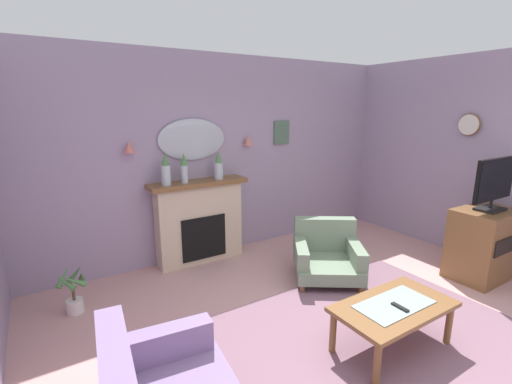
{
  "coord_description": "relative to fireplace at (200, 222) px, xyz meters",
  "views": [
    {
      "loc": [
        -2.39,
        -1.64,
        2.14
      ],
      "look_at": [
        -0.27,
        1.75,
        1.18
      ],
      "focal_mm": 24.82,
      "sensor_mm": 36.0,
      "label": 1
    }
  ],
  "objects": [
    {
      "name": "fireplace",
      "position": [
        0.0,
        0.0,
        0.0
      ],
      "size": [
        1.36,
        0.36,
        1.16
      ],
      "color": "beige",
      "rests_on": "ground"
    },
    {
      "name": "coffee_table",
      "position": [
        0.69,
        -2.69,
        -0.19
      ],
      "size": [
        1.1,
        0.6,
        0.45
      ],
      "color": "brown",
      "rests_on": "ground"
    },
    {
      "name": "wall_sconce_right",
      "position": [
        0.85,
        0.09,
        1.09
      ],
      "size": [
        0.14,
        0.14,
        0.14
      ],
      "primitive_type": "cone",
      "color": "#D17066"
    },
    {
      "name": "mantel_vase_centre",
      "position": [
        -0.2,
        -0.03,
        0.8
      ],
      "size": [
        0.1,
        0.1,
        0.4
      ],
      "color": "silver",
      "rests_on": "fireplace"
    },
    {
      "name": "framed_picture",
      "position": [
        1.5,
        0.15,
        1.18
      ],
      "size": [
        0.28,
        0.03,
        0.36
      ],
      "primitive_type": "cube",
      "color": "#4C6B56"
    },
    {
      "name": "floor",
      "position": [
        0.56,
        -2.78,
        -0.62
      ],
      "size": [
        6.67,
        6.9,
        0.1
      ],
      "primitive_type": "cube",
      "color": "#C6938E",
      "rests_on": "ground"
    },
    {
      "name": "armchair_in_corner",
      "position": [
        1.18,
        -1.31,
        -0.27
      ],
      "size": [
        1.12,
        1.13,
        0.71
      ],
      "color": "gray",
      "rests_on": "ground"
    },
    {
      "name": "wall_sconce_left",
      "position": [
        -0.85,
        0.09,
        1.09
      ],
      "size": [
        0.14,
        0.14,
        0.14
      ],
      "primitive_type": "cone",
      "color": "#D17066"
    },
    {
      "name": "wall_clock",
      "position": [
        3.35,
        -1.74,
        1.33
      ],
      "size": [
        0.04,
        0.31,
        0.31
      ],
      "color": "silver"
    },
    {
      "name": "wall_back",
      "position": [
        0.56,
        0.22,
        0.86
      ],
      "size": [
        6.67,
        0.1,
        2.86
      ],
      "primitive_type": "cube",
      "color": "#9E8CA8",
      "rests_on": "ground"
    },
    {
      "name": "potted_plant_small_fern",
      "position": [
        -1.67,
        -0.53,
        -0.32
      ],
      "size": [
        0.32,
        0.34,
        0.52
      ],
      "color": "silver",
      "rests_on": "ground"
    },
    {
      "name": "tv_cabinet",
      "position": [
        2.84,
        -2.38,
        -0.12
      ],
      "size": [
        0.8,
        0.58,
        0.9
      ],
      "color": "brown",
      "rests_on": "ground"
    },
    {
      "name": "tv_flatscreen",
      "position": [
        2.84,
        -2.4,
        0.68
      ],
      "size": [
        0.84,
        0.24,
        0.65
      ],
      "color": "black",
      "rests_on": "tv_cabinet"
    },
    {
      "name": "patterned_rug",
      "position": [
        0.56,
        -2.58,
        -0.56
      ],
      "size": [
        3.2,
        2.4,
        0.01
      ],
      "primitive_type": "cube",
      "color": "#7F5B6B",
      "rests_on": "ground"
    },
    {
      "name": "mantel_vase_left",
      "position": [
        0.3,
        -0.03,
        0.77
      ],
      "size": [
        0.12,
        0.12,
        0.39
      ],
      "color": "silver",
      "rests_on": "fireplace"
    },
    {
      "name": "tv_remote",
      "position": [
        0.68,
        -2.75,
        -0.12
      ],
      "size": [
        0.04,
        0.16,
        0.02
      ],
      "primitive_type": "cube",
      "color": "black",
      "rests_on": "coffee_table"
    },
    {
      "name": "mantel_vase_right",
      "position": [
        -0.45,
        -0.03,
        0.78
      ],
      "size": [
        0.12,
        0.12,
        0.42
      ],
      "color": "silver",
      "rests_on": "fireplace"
    },
    {
      "name": "wall_mirror",
      "position": [
        0.0,
        0.14,
        1.14
      ],
      "size": [
        0.96,
        0.06,
        0.56
      ],
      "primitive_type": "ellipsoid",
      "color": "#B2BCC6"
    }
  ]
}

